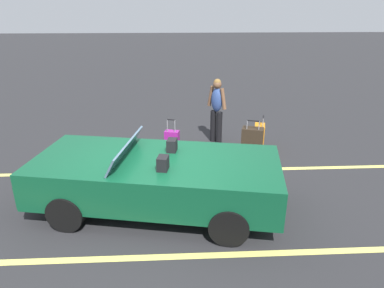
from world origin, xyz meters
TOP-DOWN VIEW (x-y plane):
  - ground_plane at (0.00, 0.00)m, footprint 80.00×80.00m
  - lot_line_near at (0.00, -1.40)m, footprint 18.00×0.12m
  - lot_line_mid at (0.00, 1.30)m, footprint 18.00×0.12m
  - convertible_car at (0.21, -0.04)m, footprint 4.39×2.50m
  - suitcase_large_black at (-2.09, -2.00)m, footprint 0.54×0.42m
  - suitcase_medium_bright at (-2.38, -2.55)m, footprint 0.34×0.45m
  - suitcase_small_carryon at (-0.25, -2.56)m, footprint 0.38×0.28m
  - duffel_bag at (-1.31, -2.00)m, footprint 0.58×0.70m
  - traveler_person at (-1.38, -3.06)m, footprint 0.48×0.50m

SIDE VIEW (x-z plane):
  - ground_plane at x=0.00m, z-range 0.00..0.00m
  - lot_line_near at x=0.00m, z-range 0.00..0.00m
  - lot_line_mid at x=0.00m, z-range 0.00..0.00m
  - duffel_bag at x=-1.31m, z-range -0.01..0.33m
  - suitcase_small_carryon at x=-0.25m, z-range -0.16..0.66m
  - suitcase_medium_bright at x=-2.38m, z-range -0.11..0.73m
  - suitcase_large_black at x=-2.09m, z-range -0.11..0.85m
  - convertible_car at x=0.21m, z-range -0.03..1.21m
  - traveler_person at x=-1.38m, z-range 0.10..1.76m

